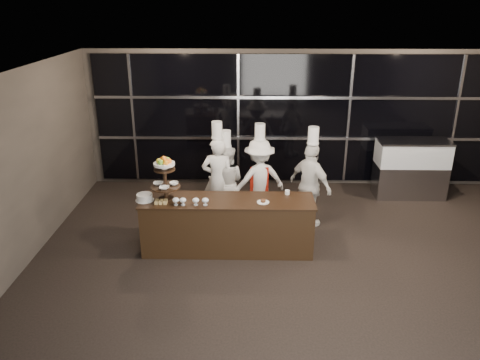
{
  "coord_description": "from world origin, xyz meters",
  "views": [
    {
      "loc": [
        -0.97,
        -5.06,
        4.0
      ],
      "look_at": [
        -1.11,
        2.21,
        1.15
      ],
      "focal_mm": 35.0,
      "sensor_mm": 36.0,
      "label": 1
    }
  ],
  "objects_px": {
    "layer_cake": "(145,197)",
    "chef_b": "(226,181)",
    "display_case": "(411,166)",
    "chef_a": "(218,179)",
    "display_stand": "(165,175)",
    "chef_d": "(310,185)",
    "buffet_counter": "(228,225)",
    "chef_c": "(259,179)"
  },
  "relations": [
    {
      "from": "layer_cake",
      "to": "chef_a",
      "type": "distance_m",
      "value": 1.64
    },
    {
      "from": "buffet_counter",
      "to": "chef_b",
      "type": "height_order",
      "value": "chef_b"
    },
    {
      "from": "display_case",
      "to": "chef_a",
      "type": "height_order",
      "value": "chef_a"
    },
    {
      "from": "display_case",
      "to": "layer_cake",
      "type": "bearing_deg",
      "value": -154.5
    },
    {
      "from": "display_stand",
      "to": "chef_a",
      "type": "xyz_separation_m",
      "value": [
        0.77,
        1.14,
        -0.49
      ]
    },
    {
      "from": "layer_cake",
      "to": "display_stand",
      "type": "bearing_deg",
      "value": 8.29
    },
    {
      "from": "chef_b",
      "to": "chef_d",
      "type": "bearing_deg",
      "value": -12.45
    },
    {
      "from": "chef_a",
      "to": "chef_c",
      "type": "distance_m",
      "value": 0.78
    },
    {
      "from": "chef_b",
      "to": "layer_cake",
      "type": "bearing_deg",
      "value": -133.54
    },
    {
      "from": "chef_a",
      "to": "chef_c",
      "type": "height_order",
      "value": "chef_a"
    },
    {
      "from": "display_stand",
      "to": "layer_cake",
      "type": "bearing_deg",
      "value": -171.71
    },
    {
      "from": "display_case",
      "to": "chef_d",
      "type": "bearing_deg",
      "value": -147.7
    },
    {
      "from": "display_stand",
      "to": "chef_d",
      "type": "relative_size",
      "value": 0.39
    },
    {
      "from": "display_case",
      "to": "chef_d",
      "type": "height_order",
      "value": "chef_d"
    },
    {
      "from": "chef_d",
      "to": "layer_cake",
      "type": "bearing_deg",
      "value": -160.71
    },
    {
      "from": "layer_cake",
      "to": "chef_a",
      "type": "height_order",
      "value": "chef_a"
    },
    {
      "from": "display_stand",
      "to": "chef_a",
      "type": "relative_size",
      "value": 0.38
    },
    {
      "from": "display_case",
      "to": "chef_a",
      "type": "relative_size",
      "value": 0.76
    },
    {
      "from": "display_stand",
      "to": "chef_b",
      "type": "xyz_separation_m",
      "value": [
        0.92,
        1.28,
        -0.6
      ]
    },
    {
      "from": "display_case",
      "to": "chef_d",
      "type": "relative_size",
      "value": 0.77
    },
    {
      "from": "layer_cake",
      "to": "chef_b",
      "type": "distance_m",
      "value": 1.85
    },
    {
      "from": "chef_c",
      "to": "chef_b",
      "type": "bearing_deg",
      "value": 176.69
    },
    {
      "from": "chef_a",
      "to": "chef_c",
      "type": "bearing_deg",
      "value": 7.36
    },
    {
      "from": "buffet_counter",
      "to": "display_stand",
      "type": "height_order",
      "value": "display_stand"
    },
    {
      "from": "display_stand",
      "to": "buffet_counter",
      "type": "bearing_deg",
      "value": 0.01
    },
    {
      "from": "display_stand",
      "to": "display_case",
      "type": "xyz_separation_m",
      "value": [
        4.77,
        2.39,
        -0.65
      ]
    },
    {
      "from": "layer_cake",
      "to": "chef_b",
      "type": "xyz_separation_m",
      "value": [
        1.26,
        1.33,
        -0.24
      ]
    },
    {
      "from": "chef_c",
      "to": "display_case",
      "type": "bearing_deg",
      "value": 19.59
    },
    {
      "from": "chef_b",
      "to": "chef_d",
      "type": "distance_m",
      "value": 1.59
    },
    {
      "from": "chef_a",
      "to": "display_stand",
      "type": "bearing_deg",
      "value": -124.04
    },
    {
      "from": "buffet_counter",
      "to": "chef_d",
      "type": "bearing_deg",
      "value": 32.44
    },
    {
      "from": "layer_cake",
      "to": "chef_c",
      "type": "xyz_separation_m",
      "value": [
        1.89,
        1.29,
        -0.17
      ]
    },
    {
      "from": "buffet_counter",
      "to": "chef_c",
      "type": "relative_size",
      "value": 1.51
    },
    {
      "from": "layer_cake",
      "to": "chef_b",
      "type": "bearing_deg",
      "value": 46.46
    },
    {
      "from": "chef_a",
      "to": "chef_c",
      "type": "xyz_separation_m",
      "value": [
        0.77,
        0.1,
        -0.05
      ]
    },
    {
      "from": "display_stand",
      "to": "chef_d",
      "type": "xyz_separation_m",
      "value": [
        2.47,
        0.93,
        -0.52
      ]
    },
    {
      "from": "chef_b",
      "to": "chef_c",
      "type": "xyz_separation_m",
      "value": [
        0.63,
        -0.04,
        0.06
      ]
    },
    {
      "from": "chef_c",
      "to": "buffet_counter",
      "type": "bearing_deg",
      "value": -113.67
    },
    {
      "from": "display_case",
      "to": "chef_b",
      "type": "xyz_separation_m",
      "value": [
        -3.85,
        -1.11,
        0.05
      ]
    },
    {
      "from": "display_stand",
      "to": "chef_a",
      "type": "distance_m",
      "value": 1.46
    },
    {
      "from": "chef_d",
      "to": "chef_b",
      "type": "bearing_deg",
      "value": 167.55
    },
    {
      "from": "chef_d",
      "to": "chef_a",
      "type": "bearing_deg",
      "value": 173.08
    }
  ]
}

